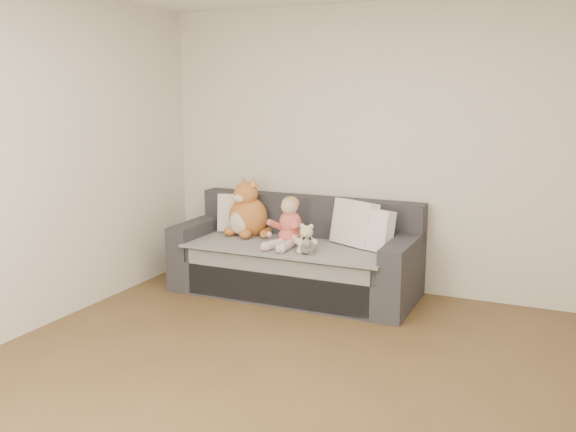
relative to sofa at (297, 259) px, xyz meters
The scene contains 10 objects.
room_shell 2.06m from the sofa, 64.90° to the right, with size 5.00×5.00×5.00m.
sofa is the anchor object (origin of this frame).
cushion_left 0.80m from the sofa, 164.87° to the left, with size 0.44×0.31×0.38m.
cushion_right_back 0.64m from the sofa, 11.66° to the left, with size 0.48×0.37×0.41m.
cushion_right_front 0.78m from the sofa, ahead, with size 0.43×0.31×0.37m.
toddler 0.38m from the sofa, 94.82° to the right, with size 0.32×0.45×0.45m.
plush_cat 0.66m from the sofa, behind, with size 0.44×0.40×0.58m.
teddy_bear 0.48m from the sofa, 54.43° to the right, with size 0.20×0.15×0.26m.
plush_cow 0.50m from the sofa, 53.99° to the right, with size 0.13×0.20×0.16m.
sippy_cup 0.31m from the sofa, 44.80° to the right, with size 0.10×0.07×0.11m.
Camera 1 is at (1.50, -3.16, 1.85)m, focal length 40.00 mm.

